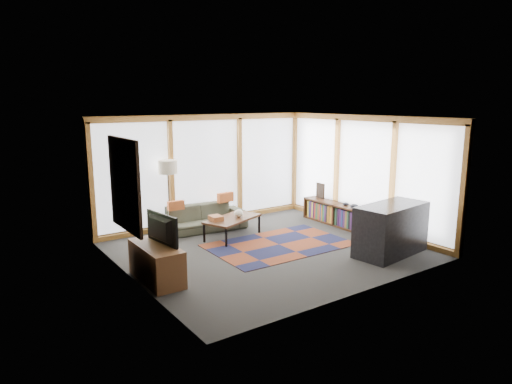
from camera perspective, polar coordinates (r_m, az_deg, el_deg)
ground at (r=9.17m, az=1.44°, el=-7.16°), size 5.50×5.50×0.00m
room_envelope at (r=9.54m, az=1.89°, el=3.09°), size 5.52×5.02×2.62m
rug at (r=9.44m, az=2.90°, el=-6.59°), size 2.85×1.86×0.01m
sofa at (r=10.47m, az=-6.72°, el=-3.23°), size 2.04×0.97×0.58m
pillow_left at (r=10.05m, az=-9.98°, el=-1.66°), size 0.37×0.13×0.20m
pillow_right at (r=10.70m, az=-3.85°, el=-0.66°), size 0.41×0.15×0.22m
floor_lamp at (r=10.17m, az=-10.84°, el=-0.69°), size 0.41×0.41×1.65m
coffee_table at (r=9.89m, az=-2.94°, el=-4.46°), size 1.46×1.09×0.44m
book_stack at (r=9.65m, az=-5.04°, el=-3.26°), size 0.25×0.30×0.10m
vase at (r=9.86m, az=-2.18°, el=-2.68°), size 0.22×0.22×0.17m
bookshelf at (r=10.98m, az=10.23°, el=-2.80°), size 0.38×2.08×0.52m
bowl_a at (r=10.55m, az=12.19°, el=-1.73°), size 0.21×0.21×0.10m
bowl_b at (r=10.79m, az=11.17°, el=-1.47°), size 0.15×0.15×0.07m
shelf_picture at (r=11.45m, az=8.05°, el=0.17°), size 0.05×0.29×0.38m
tv_console at (r=7.72m, az=-12.33°, el=-8.67°), size 0.51×1.22×0.61m
television at (r=7.59m, az=-12.23°, el=-4.59°), size 0.23×0.89×0.51m
bar_counter at (r=9.15m, az=16.52°, el=-4.49°), size 1.62×0.90×0.98m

